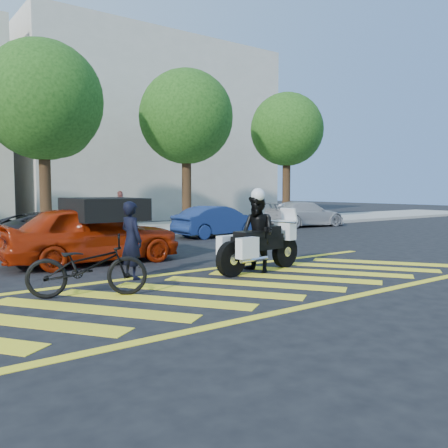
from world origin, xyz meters
TOP-DOWN VIEW (x-y plane):
  - ground at (0.00, 0.00)m, footprint 90.00×90.00m
  - sidewalk at (0.00, 12.00)m, footprint 60.00×5.00m
  - crosswalk at (-0.04, 0.00)m, footprint 12.33×4.00m
  - building_right at (9.00, 21.00)m, footprint 16.00×8.00m
  - tree_center at (0.13, 12.06)m, footprint 4.60×4.60m
  - tree_right at (6.63, 12.06)m, footprint 4.40×4.40m
  - tree_far_right at (13.13, 12.06)m, footprint 4.00×4.00m
  - officer_bike at (-1.18, 1.89)m, footprint 0.47×0.64m
  - bicycle at (-2.51, 0.86)m, footprint 2.15×1.48m
  - police_motorcycle at (1.46, 0.94)m, footprint 2.54×0.87m
  - officer_moto at (1.45, 0.95)m, footprint 0.75×0.92m
  - red_convertible at (-1.08, 4.34)m, footprint 4.38×1.88m
  - parked_mid_left at (-0.90, 7.80)m, footprint 4.30×2.19m
  - parked_mid_right at (0.71, 9.20)m, footprint 3.72×1.78m
  - parked_right at (5.30, 7.80)m, footprint 3.68×1.42m
  - parked_far_right at (11.55, 9.20)m, footprint 4.40×2.19m
  - pedestrian_right at (2.72, 11.05)m, footprint 0.98×0.48m

SIDE VIEW (x-z plane):
  - ground at x=0.00m, z-range 0.00..0.00m
  - crosswalk at x=-0.04m, z-range 0.00..0.01m
  - sidewalk at x=0.00m, z-range 0.00..0.15m
  - bicycle at x=-2.51m, z-range 0.00..1.07m
  - parked_mid_left at x=-0.90m, z-range 0.00..1.16m
  - parked_right at x=5.30m, z-range 0.00..1.20m
  - police_motorcycle at x=1.46m, z-range 0.05..1.17m
  - parked_mid_right at x=0.71m, z-range 0.00..1.23m
  - parked_far_right at x=11.55m, z-range 0.00..1.23m
  - red_convertible at x=-1.08m, z-range 0.00..1.48m
  - officer_bike at x=-1.18m, z-range 0.00..1.61m
  - officer_moto at x=1.45m, z-range 0.00..1.74m
  - pedestrian_right at x=2.72m, z-range 0.15..1.77m
  - tree_far_right at x=13.13m, z-range 1.39..8.49m
  - tree_right at x=6.63m, z-range 1.34..8.75m
  - tree_center at x=0.13m, z-range 1.31..8.88m
  - building_right at x=9.00m, z-range 0.00..11.00m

